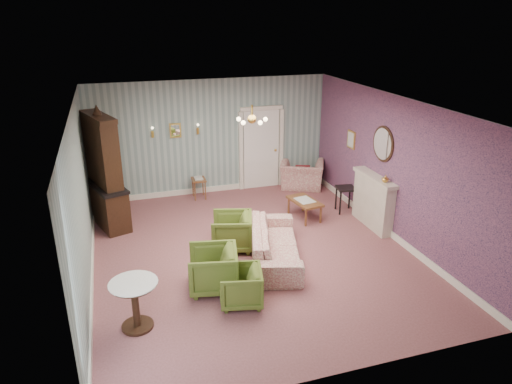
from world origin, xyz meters
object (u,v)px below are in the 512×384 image
object	(u,v)px
wingback_chair	(302,170)
dresser	(103,168)
olive_chair_a	(241,285)
fireplace	(373,201)
coffee_table	(304,209)
pedestal_table	(136,305)
side_table_black	(345,200)
sofa_chintz	(275,238)
olive_chair_c	(232,230)
olive_chair_b	(213,267)

from	to	relation	value
wingback_chair	dresser	bearing A→B (deg)	35.15
olive_chair_a	fireplace	xyz separation A→B (m)	(3.54, 1.97, 0.24)
coffee_table	pedestal_table	bearing A→B (deg)	-143.46
olive_chair_a	side_table_black	bearing A→B (deg)	142.99
dresser	sofa_chintz	bearing A→B (deg)	-59.19
dresser	side_table_black	size ratio (longest dim) A/B	4.23
dresser	fireplace	size ratio (longest dim) A/B	1.85
coffee_table	pedestal_table	size ratio (longest dim) A/B	1.13
olive_chair_a	coffee_table	size ratio (longest dim) A/B	0.78
olive_chair_c	pedestal_table	bearing A→B (deg)	-28.66
coffee_table	wingback_chair	bearing A→B (deg)	69.11
olive_chair_c	sofa_chintz	xyz separation A→B (m)	(0.67, -0.66, 0.04)
side_table_black	sofa_chintz	bearing A→B (deg)	-144.99
olive_chair_b	coffee_table	distance (m)	3.43
olive_chair_c	fireplace	distance (m)	3.20
olive_chair_c	pedestal_table	distance (m)	2.83
olive_chair_b	sofa_chintz	bearing A→B (deg)	127.87
sofa_chintz	wingback_chair	distance (m)	3.97
fireplace	side_table_black	xyz separation A→B (m)	(-0.21, 0.86, -0.27)
olive_chair_b	dresser	bearing A→B (deg)	-141.68
olive_chair_c	wingback_chair	size ratio (longest dim) A/B	0.72
wingback_chair	pedestal_table	size ratio (longest dim) A/B	1.42
side_table_black	coffee_table	bearing A→B (deg)	-176.64
sofa_chintz	side_table_black	xyz separation A→B (m)	(2.32, 1.62, -0.13)
olive_chair_b	fireplace	xyz separation A→B (m)	(3.87, 1.43, 0.17)
olive_chair_b	dresser	distance (m)	3.76
fireplace	pedestal_table	size ratio (longest dim) A/B	1.80
olive_chair_c	wingback_chair	bearing A→B (deg)	152.35
dresser	pedestal_table	size ratio (longest dim) A/B	3.33
olive_chair_b	side_table_black	distance (m)	4.31
sofa_chintz	dresser	size ratio (longest dim) A/B	0.85
olive_chair_c	fireplace	world-z (taller)	fireplace
pedestal_table	coffee_table	bearing A→B (deg)	36.54
olive_chair_a	fireplace	world-z (taller)	fireplace
olive_chair_c	pedestal_table	size ratio (longest dim) A/B	1.02
sofa_chintz	wingback_chair	bearing A→B (deg)	-14.15
dresser	fireplace	world-z (taller)	dresser
olive_chair_a	dresser	distance (m)	4.40
dresser	fireplace	bearing A→B (deg)	-36.55
dresser	pedestal_table	xyz separation A→B (m)	(0.33, -3.96, -0.91)
pedestal_table	wingback_chair	bearing A→B (deg)	45.87
olive_chair_a	fireplace	size ratio (longest dim) A/B	0.49
sofa_chintz	pedestal_table	size ratio (longest dim) A/B	2.84
olive_chair_c	sofa_chintz	bearing A→B (deg)	61.13
sofa_chintz	olive_chair_a	bearing A→B (deg)	155.93
olive_chair_c	sofa_chintz	distance (m)	0.94
fireplace	side_table_black	distance (m)	0.92
olive_chair_b	coffee_table	bearing A→B (deg)	142.07
wingback_chair	sofa_chintz	bearing A→B (deg)	85.71
olive_chair_a	side_table_black	distance (m)	4.37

